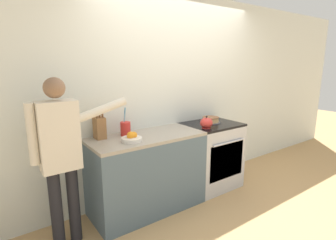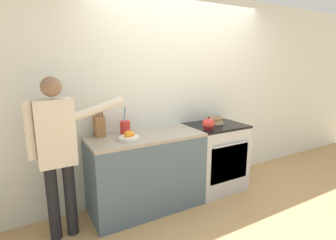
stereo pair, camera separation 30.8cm
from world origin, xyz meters
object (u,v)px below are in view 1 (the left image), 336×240
(fruit_bowl, at_px, (132,138))
(person_baker, at_px, (61,149))
(tea_kettle, at_px, (206,123))
(knife_block, at_px, (100,128))
(layer_cake, at_px, (211,120))
(stove_range, at_px, (211,155))
(utensil_crock, at_px, (125,128))

(fruit_bowl, height_order, person_baker, person_baker)
(tea_kettle, relative_size, knife_block, 0.61)
(layer_cake, distance_m, tea_kettle, 0.32)
(stove_range, bearing_deg, fruit_bowl, -175.60)
(stove_range, height_order, knife_block, knife_block)
(utensil_crock, bearing_deg, tea_kettle, -16.25)
(knife_block, bearing_deg, utensil_crock, -10.08)
(stove_range, bearing_deg, utensil_crock, 173.29)
(stove_range, height_order, fruit_bowl, fruit_bowl)
(tea_kettle, height_order, person_baker, person_baker)
(utensil_crock, relative_size, person_baker, 0.20)
(tea_kettle, distance_m, knife_block, 1.31)
(stove_range, relative_size, person_baker, 0.57)
(knife_block, bearing_deg, person_baker, -149.99)
(fruit_bowl, relative_size, person_baker, 0.14)
(utensil_crock, distance_m, fruit_bowl, 0.25)
(stove_range, height_order, layer_cake, layer_cake)
(stove_range, distance_m, layer_cake, 0.49)
(layer_cake, distance_m, utensil_crock, 1.25)
(fruit_bowl, bearing_deg, tea_kettle, -2.50)
(stove_range, distance_m, fruit_bowl, 1.37)
(tea_kettle, bearing_deg, utensil_crock, 163.75)
(layer_cake, height_order, fruit_bowl, fruit_bowl)
(knife_block, distance_m, utensil_crock, 0.29)
(tea_kettle, height_order, utensil_crock, utensil_crock)
(layer_cake, bearing_deg, utensil_crock, 175.51)
(fruit_bowl, bearing_deg, layer_cake, 6.36)
(stove_range, height_order, person_baker, person_baker)
(layer_cake, bearing_deg, person_baker, -176.42)
(knife_block, distance_m, person_baker, 0.55)
(knife_block, height_order, utensil_crock, knife_block)
(tea_kettle, bearing_deg, stove_range, 30.78)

